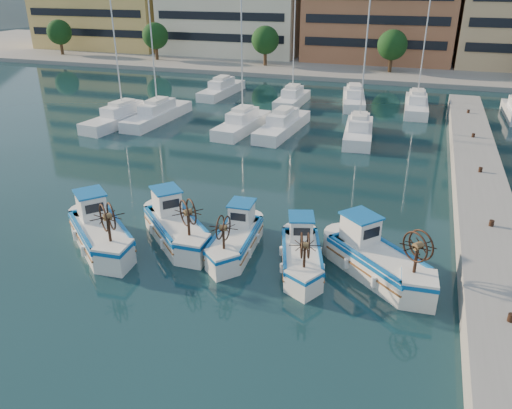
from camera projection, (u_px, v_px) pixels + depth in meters
name	position (u px, v px, depth m)	size (l,w,h in m)	color
ground	(204.00, 262.00, 23.99)	(300.00, 300.00, 0.00)	#183A40
quay	(486.00, 220.00, 26.85)	(3.00, 60.00, 1.20)	gray
yacht_marina	(292.00, 111.00, 48.87)	(38.05, 24.20, 11.50)	white
fishing_boat_a	(100.00, 230.00, 25.13)	(5.08, 4.80, 3.21)	white
fishing_boat_b	(175.00, 225.00, 25.74)	(4.82, 4.74, 3.10)	white
fishing_boat_c	(236.00, 237.00, 24.76)	(2.08, 4.51, 2.77)	white
fishing_boat_d	(301.00, 252.00, 23.36)	(2.92, 4.52, 2.74)	white
fishing_boat_e	(376.00, 257.00, 22.67)	(5.10, 4.82, 3.23)	white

